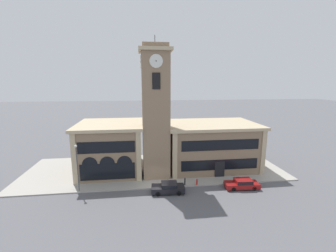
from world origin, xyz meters
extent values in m
plane|color=#56565B|center=(0.00, 0.00, 0.00)|extent=(300.00, 300.00, 0.00)
cube|color=#A39E93|center=(0.00, 7.10, 0.07)|extent=(41.26, 14.21, 0.15)
cube|color=#897056|center=(0.00, 4.48, 9.18)|extent=(3.90, 3.90, 18.37)
cube|color=tan|center=(0.00, 4.48, 18.59)|extent=(4.60, 4.60, 0.45)
cube|color=#897056|center=(0.00, 4.48, 19.12)|extent=(3.59, 3.59, 0.60)
cylinder|color=#4C4C51|center=(0.00, 4.48, 20.02)|extent=(0.10, 0.10, 1.20)
cylinder|color=silver|center=(0.00, 2.48, 16.97)|extent=(1.79, 0.10, 1.79)
cylinder|color=black|center=(0.00, 2.41, 16.97)|extent=(0.14, 0.04, 0.14)
cylinder|color=silver|center=(-2.00, 4.48, 16.97)|extent=(0.10, 1.79, 1.79)
cylinder|color=black|center=(-2.07, 4.48, 16.97)|extent=(0.04, 0.14, 0.14)
cube|color=black|center=(0.00, 2.49, 14.38)|extent=(1.09, 0.10, 2.20)
cube|color=#897056|center=(-7.01, 7.37, 3.72)|extent=(9.52, 9.68, 7.43)
cube|color=tan|center=(-7.01, 7.37, 7.66)|extent=(10.22, 10.38, 0.45)
cube|color=tan|center=(-11.43, 2.47, 3.72)|extent=(0.70, 0.16, 7.43)
cube|color=tan|center=(-2.60, 2.47, 3.72)|extent=(0.70, 0.16, 7.43)
cube|color=black|center=(-7.01, 2.49, 5.35)|extent=(7.81, 0.10, 1.64)
cube|color=black|center=(-7.01, 2.49, 1.78)|extent=(7.62, 0.10, 2.38)
cylinder|color=black|center=(-9.40, 2.48, 2.97)|extent=(2.10, 0.06, 2.10)
cylinder|color=black|center=(-7.01, 2.48, 2.97)|extent=(2.10, 0.06, 2.10)
cylinder|color=black|center=(-4.63, 2.48, 2.97)|extent=(2.10, 0.06, 2.10)
cube|color=#897056|center=(9.44, 7.37, 3.54)|extent=(14.38, 9.68, 7.08)
cube|color=tan|center=(9.44, 7.37, 7.30)|extent=(15.08, 10.38, 0.45)
cube|color=tan|center=(2.60, 2.47, 3.54)|extent=(0.70, 0.16, 7.08)
cube|color=tan|center=(16.28, 2.47, 3.54)|extent=(0.70, 0.16, 7.08)
cube|color=black|center=(9.44, 2.49, 5.10)|extent=(11.79, 0.10, 1.56)
cube|color=black|center=(9.44, 2.48, 1.27)|extent=(1.50, 0.12, 2.55)
cube|color=black|center=(9.44, 2.49, 2.04)|extent=(11.79, 0.10, 1.59)
cube|color=black|center=(1.11, -1.27, 0.54)|extent=(4.40, 2.11, 0.75)
cube|color=black|center=(1.28, -1.28, 1.15)|extent=(2.16, 1.79, 0.45)
cube|color=black|center=(1.28, -1.28, 1.15)|extent=(2.08, 1.82, 0.34)
cylinder|color=black|center=(-0.26, -2.00, 0.31)|extent=(0.63, 0.26, 0.62)
cylinder|color=black|center=(-0.16, -0.37, 0.31)|extent=(0.63, 0.26, 0.62)
cylinder|color=black|center=(2.39, -2.16, 0.31)|extent=(0.63, 0.26, 0.62)
cylinder|color=black|center=(2.49, -0.54, 0.31)|extent=(0.63, 0.26, 0.62)
cube|color=maroon|center=(11.24, -1.27, 0.49)|extent=(4.64, 2.08, 0.64)
cube|color=maroon|center=(11.42, -1.28, 1.05)|extent=(2.27, 1.76, 0.49)
cube|color=black|center=(11.42, -1.28, 1.05)|extent=(2.19, 1.79, 0.37)
cylinder|color=black|center=(9.78, -1.97, 0.30)|extent=(0.61, 0.26, 0.60)
cylinder|color=black|center=(9.88, -0.39, 0.30)|extent=(0.61, 0.26, 0.60)
cylinder|color=black|center=(12.59, -2.14, 0.30)|extent=(0.61, 0.26, 0.60)
cylinder|color=black|center=(12.69, -0.56, 0.30)|extent=(0.61, 0.26, 0.60)
cylinder|color=#4C4C51|center=(-10.51, 0.49, 3.10)|extent=(0.12, 0.12, 5.91)
sphere|color=silver|center=(-10.51, 0.49, 6.24)|extent=(0.36, 0.36, 0.36)
cylinder|color=black|center=(3.69, 0.35, 0.60)|extent=(0.18, 0.18, 0.90)
sphere|color=black|center=(3.69, 0.35, 1.13)|extent=(0.16, 0.16, 0.16)
cylinder|color=red|center=(5.37, 0.23, 0.50)|extent=(0.22, 0.22, 0.70)
sphere|color=red|center=(5.37, 0.23, 0.93)|extent=(0.19, 0.19, 0.19)
camera|label=1|loc=(-2.25, -28.22, 14.22)|focal=24.00mm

